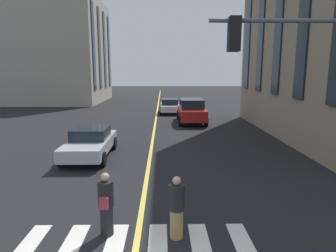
# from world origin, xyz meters

# --- Properties ---
(lane_centre_line) EXTENTS (80.00, 0.16, 0.01)m
(lane_centre_line) POSITION_xyz_m (20.00, 0.00, 0.00)
(lane_centre_line) COLOR #D8C64C
(lane_centre_line) RESTS_ON ground_plane
(crosswalk_marking) EXTENTS (2.40, 5.45, 0.01)m
(crosswalk_marking) POSITION_xyz_m (1.87, -0.00, 0.01)
(crosswalk_marking) COLOR silver
(crosswalk_marking) RESTS_ON ground_plane
(car_silver_near) EXTENTS (4.40, 1.95, 1.37)m
(car_silver_near) POSITION_xyz_m (9.50, 2.80, 0.70)
(car_silver_near) COLOR #B7BABF
(car_silver_near) RESTS_ON ground_plane
(car_white_trailing) EXTENTS (3.90, 1.89, 1.40)m
(car_white_trailing) POSITION_xyz_m (24.52, -1.25, 0.70)
(car_white_trailing) COLOR silver
(car_white_trailing) RESTS_ON ground_plane
(car_red_far) EXTENTS (4.70, 2.14, 1.88)m
(car_red_far) POSITION_xyz_m (18.95, -2.85, 0.97)
(car_red_far) COLOR #B21E1E
(car_red_far) RESTS_ON ground_plane
(pedestrian_near) EXTENTS (0.38, 0.38, 1.56)m
(pedestrian_near) POSITION_xyz_m (2.45, -0.95, 0.77)
(pedestrian_near) COLOR #997F4C
(pedestrian_near) RESTS_ON ground_plane
(pedestrian_companion) EXTENTS (0.50, 0.38, 1.60)m
(pedestrian_companion) POSITION_xyz_m (2.60, 0.76, 0.80)
(pedestrian_companion) COLOR black
(pedestrian_companion) RESTS_ON ground_plane
(traffic_light_mast) EXTENTS (0.36, 4.59, 5.50)m
(traffic_light_mast) POSITION_xyz_m (4.01, -4.72, 3.92)
(traffic_light_mast) COLOR #595B60
(traffic_light_mast) RESTS_ON ground_plane
(building_left_near) EXTENTS (13.29, 13.61, 13.25)m
(building_left_near) POSITION_xyz_m (36.49, 14.24, 6.63)
(building_left_near) COLOR #A89E8E
(building_left_near) RESTS_ON ground_plane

